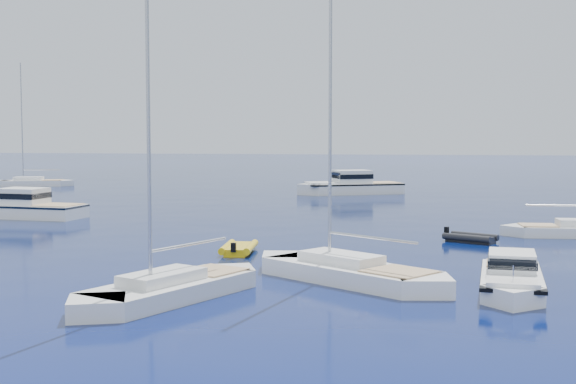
# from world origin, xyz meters

# --- Properties ---
(ground) EXTENTS (400.00, 400.00, 0.00)m
(ground) POSITION_xyz_m (0.00, 0.00, 0.00)
(ground) COLOR navy
(ground) RESTS_ON ground
(motor_cruiser_near) EXTENTS (2.92, 7.57, 1.94)m
(motor_cruiser_near) POSITION_xyz_m (12.70, 5.08, 0.00)
(motor_cruiser_near) COLOR white
(motor_cruiser_near) RESTS_ON ground
(motor_cruiser_far_l) EXTENTS (10.58, 4.30, 2.70)m
(motor_cruiser_far_l) POSITION_xyz_m (-18.99, 25.97, 0.00)
(motor_cruiser_far_l) COLOR white
(motor_cruiser_far_l) RESTS_ON ground
(motor_cruiser_distant) EXTENTS (11.89, 8.23, 3.02)m
(motor_cruiser_distant) POSITION_xyz_m (2.16, 51.72, 0.00)
(motor_cruiser_distant) COLOR white
(motor_cruiser_distant) RESTS_ON ground
(sailboat_fore) EXTENTS (6.41, 10.09, 14.56)m
(sailboat_fore) POSITION_xyz_m (0.38, 1.74, 0.00)
(sailboat_fore) COLOR silver
(sailboat_fore) RESTS_ON ground
(sailboat_mid_r) EXTENTS (10.23, 8.45, 15.61)m
(sailboat_mid_r) POSITION_xyz_m (6.44, 6.18, 0.00)
(sailboat_mid_r) COLOR white
(sailboat_mid_r) RESTS_ON ground
(sailboat_far_l) EXTENTS (10.25, 4.91, 14.58)m
(sailboat_far_l) POSITION_xyz_m (-34.96, 57.07, 0.00)
(sailboat_far_l) COLOR white
(sailboat_far_l) RESTS_ON ground
(tender_yellow) EXTENTS (2.16, 3.52, 0.95)m
(tender_yellow) POSITION_xyz_m (0.27, 12.69, 0.00)
(tender_yellow) COLOR yellow
(tender_yellow) RESTS_ON ground
(tender_grey_near) EXTENTS (3.35, 2.86, 0.95)m
(tender_grey_near) POSITION_xyz_m (11.97, 18.66, 0.00)
(tender_grey_near) COLOR black
(tender_grey_near) RESTS_ON ground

